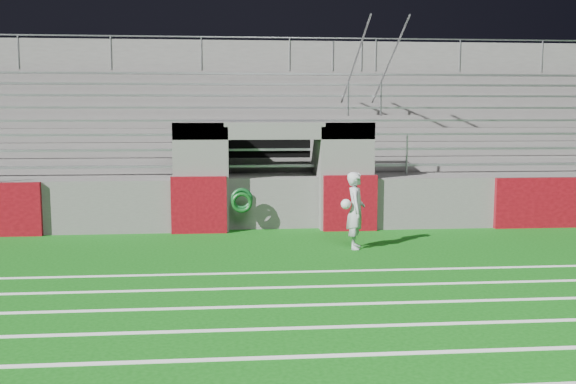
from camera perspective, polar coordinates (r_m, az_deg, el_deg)
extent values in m
plane|color=#0D500E|center=(12.46, -0.18, -6.04)|extent=(90.00, 90.00, 0.00)
cube|color=white|center=(7.70, 3.10, -14.35)|extent=(28.00, 0.09, 0.01)
cube|color=white|center=(8.63, 2.14, -11.96)|extent=(28.00, 0.09, 0.01)
cube|color=white|center=(9.58, 1.38, -10.03)|extent=(28.00, 0.09, 0.01)
cube|color=white|center=(10.53, 0.76, -8.45)|extent=(28.00, 0.09, 0.01)
cube|color=white|center=(11.49, 0.25, -7.13)|extent=(28.00, 0.09, 0.01)
cube|color=#585553|center=(15.69, -7.85, 1.40)|extent=(1.20, 1.00, 2.60)
cube|color=#585553|center=(15.93, 5.20, 1.51)|extent=(1.20, 1.00, 2.60)
cube|color=black|center=(17.40, -1.65, 1.83)|extent=(2.60, 0.20, 2.50)
cube|color=#585553|center=(16.27, -5.46, 1.45)|extent=(0.10, 2.20, 2.50)
cube|color=#585553|center=(16.42, 2.59, 1.52)|extent=(0.10, 2.20, 2.50)
cube|color=#585553|center=(15.64, -1.29, 5.48)|extent=(4.80, 1.00, 0.40)
cube|color=#585553|center=(19.55, -2.03, 2.10)|extent=(26.00, 8.00, 0.20)
cube|color=#585553|center=(19.61, -2.02, 0.28)|extent=(26.00, 8.00, 1.05)
cube|color=#5D0810|center=(15.21, -7.91, -1.15)|extent=(1.30, 0.15, 1.35)
cube|color=#5D0810|center=(15.46, 5.54, -0.99)|extent=(1.30, 0.15, 1.35)
cube|color=#5D0810|center=(16.97, 21.34, -0.90)|extent=(2.20, 0.15, 1.25)
cube|color=#989AA0|center=(16.61, -1.49, 2.35)|extent=(23.00, 0.28, 0.06)
cube|color=#585553|center=(17.46, -1.67, 2.48)|extent=(24.00, 0.75, 0.38)
cube|color=#989AA0|center=(17.33, -1.65, 3.80)|extent=(23.00, 0.28, 0.06)
cube|color=#585553|center=(18.19, -1.81, 3.26)|extent=(24.00, 0.75, 0.76)
cube|color=#989AA0|center=(18.06, -1.80, 5.14)|extent=(23.00, 0.28, 0.06)
cube|color=#585553|center=(18.93, -1.94, 3.98)|extent=(24.00, 0.75, 1.14)
cube|color=#989AA0|center=(18.80, -1.94, 6.37)|extent=(23.00, 0.28, 0.06)
cube|color=#585553|center=(19.67, -2.07, 4.64)|extent=(24.00, 0.75, 1.52)
cube|color=#989AA0|center=(19.55, -2.06, 7.50)|extent=(23.00, 0.28, 0.06)
cube|color=#585553|center=(20.41, -2.18, 5.26)|extent=(24.00, 0.75, 1.90)
cube|color=#989AA0|center=(20.31, -2.18, 8.55)|extent=(23.00, 0.28, 0.06)
cube|color=#585553|center=(21.15, -2.29, 5.83)|extent=(24.00, 0.75, 2.28)
cube|color=#989AA0|center=(21.07, -2.29, 9.53)|extent=(23.00, 0.28, 0.06)
cube|color=#585553|center=(21.90, -2.39, 6.37)|extent=(24.00, 0.75, 2.66)
cube|color=#989AA0|center=(21.84, -2.40, 10.44)|extent=(23.00, 0.28, 0.06)
cube|color=#585553|center=(22.57, -2.47, 6.55)|extent=(26.00, 0.60, 5.29)
cylinder|color=#A5A8AD|center=(16.66, 7.19, 3.28)|extent=(0.05, 0.05, 1.00)
cylinder|color=#A5A8AD|center=(19.58, 5.38, 8.29)|extent=(0.05, 0.05, 1.00)
cylinder|color=#A5A8AD|center=(22.62, 4.02, 11.98)|extent=(0.05, 0.05, 1.00)
cylinder|color=#A5A8AD|center=(19.60, 5.40, 9.76)|extent=(0.05, 6.02, 3.08)
cylinder|color=#A5A8AD|center=(16.90, 10.51, 3.27)|extent=(0.05, 0.05, 1.00)
cylinder|color=#A5A8AD|center=(19.78, 8.26, 8.24)|extent=(0.05, 0.05, 1.00)
cylinder|color=#A5A8AD|center=(22.79, 6.56, 11.91)|extent=(0.05, 0.05, 1.00)
cylinder|color=#A5A8AD|center=(19.80, 8.28, 9.69)|extent=(0.05, 6.02, 3.08)
cylinder|color=#A5A8AD|center=(23.40, -22.85, 11.42)|extent=(0.05, 0.05, 1.10)
cylinder|color=#A5A8AD|center=(22.69, -15.46, 11.86)|extent=(0.05, 0.05, 1.10)
cylinder|color=#A5A8AD|center=(22.36, -7.71, 12.12)|extent=(0.05, 0.05, 1.10)
cylinder|color=#A5A8AD|center=(22.43, 0.15, 12.17)|extent=(0.05, 0.05, 1.10)
cylinder|color=#A5A8AD|center=(22.90, 7.81, 12.00)|extent=(0.05, 0.05, 1.10)
cylinder|color=#A5A8AD|center=(23.74, 15.03, 11.65)|extent=(0.05, 0.05, 1.10)
cylinder|color=#A5A8AD|center=(24.92, 21.65, 11.16)|extent=(0.05, 0.05, 1.10)
cylinder|color=#A5A8AD|center=(22.42, -2.47, 13.58)|extent=(24.00, 0.05, 0.05)
imported|color=#A9AEB3|center=(13.43, 6.04, -1.64)|extent=(0.48, 0.65, 1.61)
sphere|color=silver|center=(13.25, 5.17, -1.08)|extent=(0.21, 0.21, 0.21)
torus|color=#0D421A|center=(15.18, -4.13, -0.63)|extent=(0.53, 0.10, 0.53)
torus|color=#0D4415|center=(15.14, -4.12, -0.94)|extent=(0.49, 0.09, 0.49)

